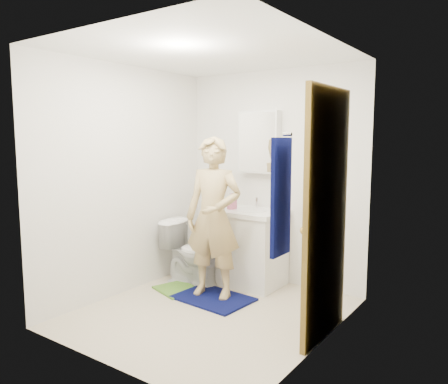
# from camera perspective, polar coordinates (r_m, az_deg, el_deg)

# --- Properties ---
(floor) EXTENTS (2.20, 2.40, 0.02)m
(floor) POSITION_cam_1_polar(r_m,az_deg,el_deg) (4.30, -1.81, -15.59)
(floor) COLOR beige
(floor) RESTS_ON ground
(ceiling) EXTENTS (2.20, 2.40, 0.02)m
(ceiling) POSITION_cam_1_polar(r_m,az_deg,el_deg) (4.04, -1.95, 17.96)
(ceiling) COLOR white
(ceiling) RESTS_ON ground
(wall_back) EXTENTS (2.20, 0.02, 2.40)m
(wall_back) POSITION_cam_1_polar(r_m,az_deg,el_deg) (5.01, 6.49, 1.91)
(wall_back) COLOR silver
(wall_back) RESTS_ON ground
(wall_front) EXTENTS (2.20, 0.02, 2.40)m
(wall_front) POSITION_cam_1_polar(r_m,az_deg,el_deg) (3.12, -15.36, -1.41)
(wall_front) COLOR silver
(wall_front) RESTS_ON ground
(wall_left) EXTENTS (0.02, 2.40, 2.40)m
(wall_left) POSITION_cam_1_polar(r_m,az_deg,el_deg) (4.74, -12.66, 1.50)
(wall_left) COLOR silver
(wall_left) RESTS_ON ground
(wall_right) EXTENTS (0.02, 2.40, 2.40)m
(wall_right) POSITION_cam_1_polar(r_m,az_deg,el_deg) (3.45, 13.03, -0.56)
(wall_right) COLOR silver
(wall_right) RESTS_ON ground
(vanity_cabinet) EXTENTS (0.75, 0.55, 0.80)m
(vanity_cabinet) POSITION_cam_1_polar(r_m,az_deg,el_deg) (4.97, 3.18, -7.47)
(vanity_cabinet) COLOR white
(vanity_cabinet) RESTS_ON floor
(countertop) EXTENTS (0.79, 0.59, 0.05)m
(countertop) POSITION_cam_1_polar(r_m,az_deg,el_deg) (4.88, 3.21, -2.63)
(countertop) COLOR white
(countertop) RESTS_ON vanity_cabinet
(sink_basin) EXTENTS (0.40, 0.40, 0.03)m
(sink_basin) POSITION_cam_1_polar(r_m,az_deg,el_deg) (4.88, 3.21, -2.46)
(sink_basin) COLOR white
(sink_basin) RESTS_ON countertop
(faucet) EXTENTS (0.03, 0.03, 0.12)m
(faucet) POSITION_cam_1_polar(r_m,az_deg,el_deg) (5.02, 4.31, -1.39)
(faucet) COLOR silver
(faucet) RESTS_ON countertop
(medicine_cabinet) EXTENTS (0.50, 0.12, 0.70)m
(medicine_cabinet) POSITION_cam_1_polar(r_m,az_deg,el_deg) (5.00, 4.65, 6.52)
(medicine_cabinet) COLOR white
(medicine_cabinet) RESTS_ON wall_back
(mirror_panel) EXTENTS (0.46, 0.01, 0.66)m
(mirror_panel) POSITION_cam_1_polar(r_m,az_deg,el_deg) (4.95, 4.28, 6.51)
(mirror_panel) COLOR white
(mirror_panel) RESTS_ON wall_back
(door) EXTENTS (0.05, 0.80, 2.05)m
(door) POSITION_cam_1_polar(r_m,az_deg,el_deg) (3.63, 13.19, -2.99)
(door) COLOR olive
(door) RESTS_ON ground
(door_knob) EXTENTS (0.07, 0.07, 0.07)m
(door_knob) POSITION_cam_1_polar(r_m,az_deg,el_deg) (3.37, 10.47, -4.99)
(door_knob) COLOR gold
(door_knob) RESTS_ON door
(towel) EXTENTS (0.03, 0.24, 0.80)m
(towel) POSITION_cam_1_polar(r_m,az_deg,el_deg) (2.96, 7.45, -0.69)
(towel) COLOR #070C43
(towel) RESTS_ON wall_right
(towel_hook) EXTENTS (0.06, 0.02, 0.02)m
(towel_hook) POSITION_cam_1_polar(r_m,az_deg,el_deg) (2.91, 8.29, 7.46)
(towel_hook) COLOR silver
(towel_hook) RESTS_ON wall_right
(toilet) EXTENTS (0.74, 0.46, 0.72)m
(toilet) POSITION_cam_1_polar(r_m,az_deg,el_deg) (5.00, -4.02, -7.86)
(toilet) COLOR white
(toilet) RESTS_ON floor
(bath_mat) EXTENTS (0.80, 0.60, 0.02)m
(bath_mat) POSITION_cam_1_polar(r_m,az_deg,el_deg) (4.61, -1.41, -13.70)
(bath_mat) COLOR #070C43
(bath_mat) RESTS_ON floor
(green_rug) EXTENTS (0.56, 0.52, 0.02)m
(green_rug) POSITION_cam_1_polar(r_m,az_deg,el_deg) (4.89, -6.10, -12.53)
(green_rug) COLOR #54882D
(green_rug) RESTS_ON floor
(soap_dispenser) EXTENTS (0.09, 0.09, 0.18)m
(soap_dispenser) POSITION_cam_1_polar(r_m,az_deg,el_deg) (4.89, 1.05, -1.22)
(soap_dispenser) COLOR #B75577
(soap_dispenser) RESTS_ON countertop
(toothbrush_cup) EXTENTS (0.12, 0.12, 0.09)m
(toothbrush_cup) POSITION_cam_1_polar(r_m,az_deg,el_deg) (4.80, 6.69, -1.98)
(toothbrush_cup) COLOR #7B3F8B
(toothbrush_cup) RESTS_ON countertop
(man) EXTENTS (0.67, 0.51, 1.64)m
(man) POSITION_cam_1_polar(r_m,az_deg,el_deg) (4.45, -1.39, -3.34)
(man) COLOR tan
(man) RESTS_ON bath_mat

